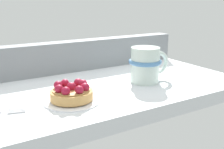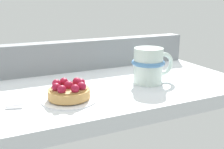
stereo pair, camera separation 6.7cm
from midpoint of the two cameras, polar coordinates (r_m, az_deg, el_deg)
ground_plane at (r=71.95cm, az=-1.91°, el=-3.72°), size 82.61×39.93×3.44cm
window_rail_back at (r=85.95cm, az=-6.56°, el=3.83°), size 80.96×5.10×9.31cm
dessert_plate at (r=61.89cm, az=-5.86°, el=-5.12°), size 12.48×12.48×0.62cm
raspberry_tart at (r=61.28cm, az=-5.87°, el=-3.45°), size 9.38×9.38×3.95cm
coffee_mug at (r=73.81cm, az=10.33°, el=1.89°), size 12.52×8.93×9.56cm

